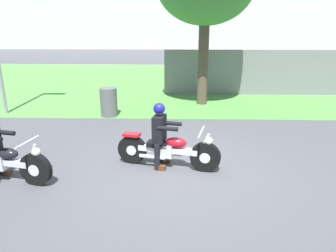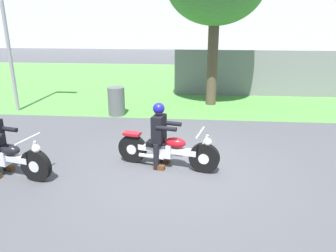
{
  "view_description": "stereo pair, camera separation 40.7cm",
  "coord_description": "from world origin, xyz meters",
  "px_view_note": "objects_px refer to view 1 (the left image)",
  "views": [
    {
      "loc": [
        0.02,
        -6.16,
        3.05
      ],
      "look_at": [
        -0.15,
        0.34,
        0.85
      ],
      "focal_mm": 34.76,
      "sensor_mm": 36.0,
      "label": 1
    },
    {
      "loc": [
        0.42,
        -6.13,
        3.05
      ],
      "look_at": [
        -0.15,
        0.34,
        0.85
      ],
      "focal_mm": 34.76,
      "sensor_mm": 36.0,
      "label": 2
    }
  ],
  "objects_px": {
    "motorcycle_follow": "(2,162)",
    "motorcycle_lead": "(168,150)",
    "trash_can": "(109,102)",
    "rider_lead": "(160,130)"
  },
  "relations": [
    {
      "from": "motorcycle_lead",
      "to": "trash_can",
      "type": "height_order",
      "value": "trash_can"
    },
    {
      "from": "motorcycle_lead",
      "to": "motorcycle_follow",
      "type": "xyz_separation_m",
      "value": [
        -3.2,
        -0.67,
        0.01
      ]
    },
    {
      "from": "motorcycle_follow",
      "to": "trash_can",
      "type": "bearing_deg",
      "value": 87.63
    },
    {
      "from": "rider_lead",
      "to": "trash_can",
      "type": "relative_size",
      "value": 1.53
    },
    {
      "from": "rider_lead",
      "to": "trash_can",
      "type": "distance_m",
      "value": 4.1
    },
    {
      "from": "motorcycle_lead",
      "to": "rider_lead",
      "type": "bearing_deg",
      "value": 179.16
    },
    {
      "from": "rider_lead",
      "to": "motorcycle_follow",
      "type": "xyz_separation_m",
      "value": [
        -3.03,
        -0.71,
        -0.42
      ]
    },
    {
      "from": "motorcycle_lead",
      "to": "rider_lead",
      "type": "distance_m",
      "value": 0.46
    },
    {
      "from": "motorcycle_follow",
      "to": "motorcycle_lead",
      "type": "bearing_deg",
      "value": 24.9
    },
    {
      "from": "rider_lead",
      "to": "motorcycle_follow",
      "type": "bearing_deg",
      "value": -153.75
    }
  ]
}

